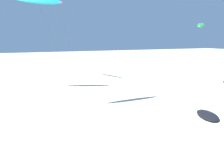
# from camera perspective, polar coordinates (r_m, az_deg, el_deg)

# --- Properties ---
(flying_kite_0) EXTENTS (7.72, 7.45, 14.85)m
(flying_kite_0) POSITION_cam_1_polar(r_m,az_deg,el_deg) (41.72, -16.75, 16.05)
(flying_kite_0) COLOR #19B2B7
(flying_kite_0) RESTS_ON ground
(flying_kite_2) EXTENTS (4.50, 11.63, 10.95)m
(flying_kite_2) POSITION_cam_1_polar(r_m,az_deg,el_deg) (47.29, 19.74, 10.60)
(flying_kite_2) COLOR green
(flying_kite_2) RESTS_ON ground
(grounded_kite_1) EXTENTS (3.53, 4.35, 0.30)m
(grounded_kite_1) POSITION_cam_1_polar(r_m,az_deg,el_deg) (27.32, 21.08, -8.70)
(grounded_kite_1) COLOR black
(grounded_kite_1) RESTS_ON ground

